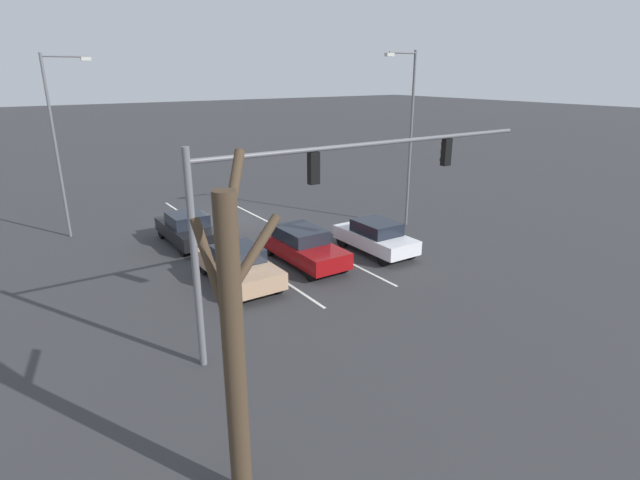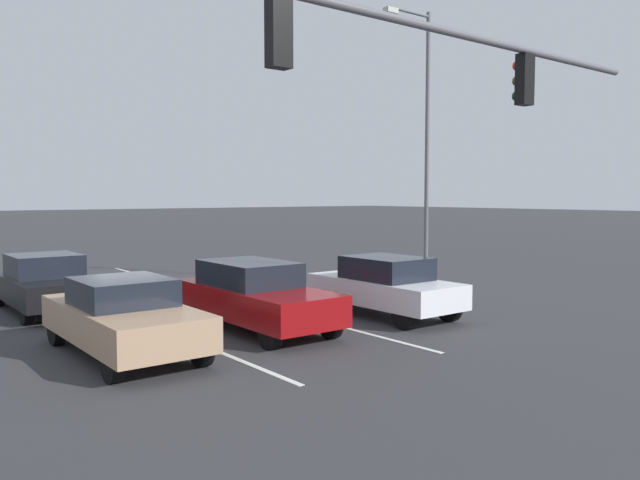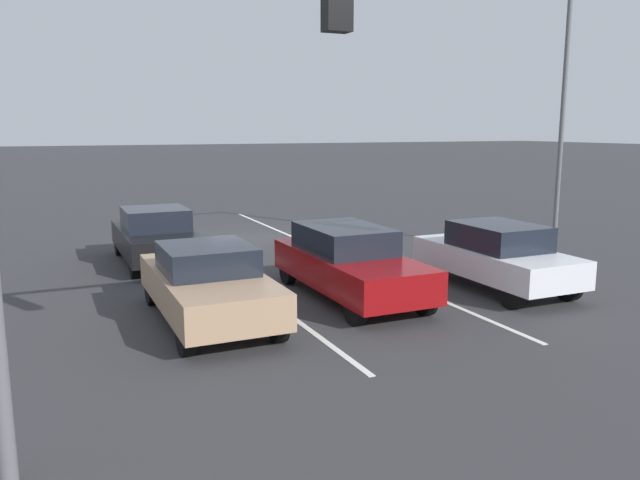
{
  "view_description": "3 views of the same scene",
  "coord_description": "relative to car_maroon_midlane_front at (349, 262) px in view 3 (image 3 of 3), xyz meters",
  "views": [
    {
      "loc": [
        10.73,
        25.31,
        7.95
      ],
      "look_at": [
        -0.18,
        8.97,
        1.32
      ],
      "focal_mm": 28.0,
      "sensor_mm": 36.0,
      "label": 1
    },
    {
      "loc": [
        7.59,
        20.16,
        3.1
      ],
      "look_at": [
        -0.79,
        9.39,
        2.12
      ],
      "focal_mm": 35.0,
      "sensor_mm": 36.0,
      "label": 2
    },
    {
      "loc": [
        6.08,
        19.91,
        3.71
      ],
      "look_at": [
        0.65,
        7.81,
        1.31
      ],
      "focal_mm": 35.0,
      "sensor_mm": 36.0,
      "label": 3
    }
  ],
  "objects": [
    {
      "name": "lane_stripe_left_divider",
      "position": [
        -1.72,
        -4.87,
        -0.8
      ],
      "size": [
        0.12,
        18.12,
        0.01
      ],
      "primitive_type": "cube",
      "color": "silver",
      "rests_on": "ground_plane"
    },
    {
      "name": "lane_stripe_center_divider",
      "position": [
        1.7,
        -4.87,
        -0.8
      ],
      "size": [
        0.12,
        18.12,
        0.01
      ],
      "primitive_type": "cube",
      "color": "silver",
      "rests_on": "ground_plane"
    },
    {
      "name": "car_tan_rightlane_front",
      "position": [
        3.27,
        0.46,
        -0.04
      ],
      "size": [
        1.88,
        4.49,
        1.5
      ],
      "color": "tan",
      "rests_on": "ground_plane"
    },
    {
      "name": "ground_plane",
      "position": [
        -0.01,
        -7.93,
        -0.8
      ],
      "size": [
        240.0,
        240.0,
        0.0
      ],
      "primitive_type": "plane",
      "color": "#333335"
    },
    {
      "name": "car_maroon_midlane_front",
      "position": [
        0.0,
        0.0,
        0.0
      ],
      "size": [
        1.82,
        4.67,
        1.56
      ],
      "color": "maroon",
      "rests_on": "ground_plane"
    },
    {
      "name": "traffic_signal_gantry",
      "position": [
        2.49,
        5.18,
        3.88
      ],
      "size": [
        12.87,
        0.37,
        6.2
      ],
      "color": "slate",
      "rests_on": "ground_plane"
    },
    {
      "name": "car_white_leftlane_front",
      "position": [
        -3.46,
        0.73,
        -0.01
      ],
      "size": [
        1.78,
        4.21,
        1.54
      ],
      "color": "silver",
      "rests_on": "ground_plane"
    },
    {
      "name": "street_lamp_left_shoulder",
      "position": [
        -7.59,
        -1.83,
        4.33
      ],
      "size": [
        1.99,
        0.24,
        8.99
      ],
      "color": "slate",
      "rests_on": "ground_plane"
    },
    {
      "name": "car_black_rightlane_second",
      "position": [
        3.27,
        -5.31,
        -0.03
      ],
      "size": [
        1.88,
        4.37,
        1.54
      ],
      "color": "black",
      "rests_on": "ground_plane"
    }
  ]
}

